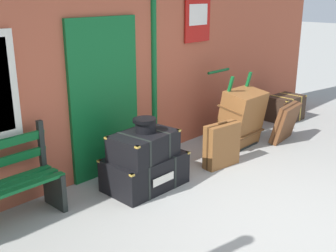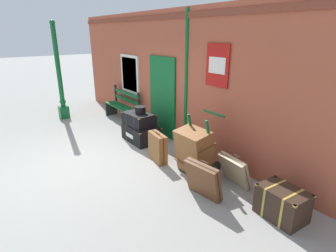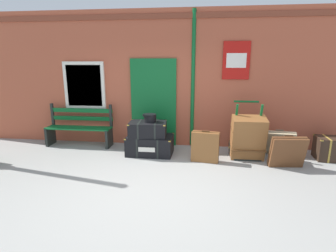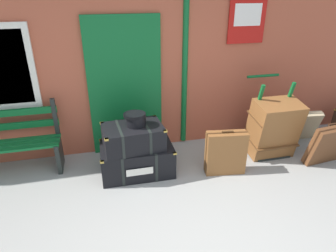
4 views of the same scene
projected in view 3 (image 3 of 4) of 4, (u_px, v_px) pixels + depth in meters
ground_plane at (150, 190)px, 4.28m from camera, size 60.00×60.00×0.00m
brick_facade at (168, 80)px, 6.40m from camera, size 10.40×0.35×3.20m
platform_bench at (80, 128)px, 6.51m from camera, size 1.60×0.43×1.01m
steamer_trunk_base at (150, 145)px, 5.93m from camera, size 1.02×0.68×0.43m
steamer_trunk_middle at (148, 129)px, 5.81m from camera, size 0.85×0.61×0.33m
round_hatbox at (150, 117)px, 5.76m from camera, size 0.30×0.28×0.18m
porters_trolley at (246, 144)px, 5.79m from camera, size 0.71×0.66×1.18m
large_brown_trunk at (248, 138)px, 5.57m from camera, size 0.70×0.58×0.94m
suitcase_umber at (205, 147)px, 5.46m from camera, size 0.58×0.27×0.67m
suitcase_brown at (288, 152)px, 5.12m from camera, size 0.69×0.35×0.66m
suitcase_charcoal at (279, 143)px, 5.84m from camera, size 0.66×0.38×0.57m
corner_trunk at (333, 149)px, 5.57m from camera, size 0.72×0.54×0.49m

